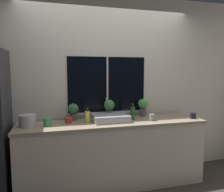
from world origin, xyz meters
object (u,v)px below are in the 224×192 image
at_px(potted_plant_right, 143,106).
at_px(mug_grey, 152,117).
at_px(mug_black, 193,116).
at_px(soap_bottle, 87,116).
at_px(bottle_tall, 133,113).
at_px(potted_plant_center, 109,107).
at_px(potted_plant_left, 73,110).
at_px(mug_green, 47,122).
at_px(sink, 110,118).
at_px(kettle, 27,120).
at_px(mug_red, 69,120).

relative_size(potted_plant_right, mug_grey, 2.84).
bearing_deg(mug_black, soap_bottle, 174.53).
xyz_separation_m(potted_plant_right, bottle_tall, (-0.24, -0.19, -0.06)).
xyz_separation_m(potted_plant_center, potted_plant_right, (0.53, -0.00, -0.00)).
bearing_deg(mug_grey, bottle_tall, 152.08).
xyz_separation_m(potted_plant_left, soap_bottle, (0.17, -0.20, -0.06)).
distance_m(soap_bottle, mug_green, 0.52).
xyz_separation_m(sink, potted_plant_right, (0.56, 0.18, 0.11)).
bearing_deg(kettle, mug_grey, -3.76).
height_order(potted_plant_center, potted_plant_right, potted_plant_center).
distance_m(potted_plant_left, mug_black, 1.72).
relative_size(soap_bottle, kettle, 1.01).
height_order(potted_plant_left, soap_bottle, potted_plant_left).
xyz_separation_m(sink, potted_plant_center, (0.03, 0.18, 0.11)).
relative_size(potted_plant_right, mug_red, 2.82).
distance_m(potted_plant_right, mug_black, 0.73).
bearing_deg(potted_plant_center, potted_plant_right, -0.00).
bearing_deg(mug_grey, kettle, 176.24).
relative_size(potted_plant_left, bottle_tall, 1.02).
height_order(sink, kettle, sink).
bearing_deg(bottle_tall, soap_bottle, -179.16).
bearing_deg(soap_bottle, potted_plant_left, 130.17).
xyz_separation_m(sink, kettle, (-1.07, -0.02, 0.03)).
bearing_deg(kettle, bottle_tall, 0.72).
bearing_deg(bottle_tall, mug_green, -176.58).
xyz_separation_m(potted_plant_right, soap_bottle, (-0.88, -0.20, -0.08)).
bearing_deg(mug_red, kettle, -173.89).
bearing_deg(mug_black, sink, 172.34).
relative_size(bottle_tall, mug_red, 2.46).
bearing_deg(mug_green, mug_red, 21.47).
distance_m(mug_red, kettle, 0.51).
height_order(potted_plant_center, mug_red, potted_plant_center).
relative_size(potted_plant_right, soap_bottle, 1.32).
relative_size(mug_green, kettle, 0.49).
distance_m(sink, mug_red, 0.56).
height_order(mug_red, kettle, kettle).
bearing_deg(mug_red, soap_bottle, -10.79).
bearing_deg(potted_plant_center, mug_grey, -30.83).
height_order(potted_plant_right, mug_grey, potted_plant_right).
relative_size(potted_plant_left, potted_plant_center, 0.87).
bearing_deg(mug_black, mug_red, 173.78).
relative_size(potted_plant_center, mug_black, 3.20).
bearing_deg(potted_plant_right, soap_bottle, -167.22).
bearing_deg(bottle_tall, mug_grey, -27.92).
height_order(bottle_tall, mug_red, bottle_tall).
bearing_deg(potted_plant_left, sink, -20.70).
bearing_deg(potted_plant_left, bottle_tall, -13.19).
bearing_deg(mug_grey, soap_bottle, 172.54).
xyz_separation_m(soap_bottle, mug_red, (-0.24, 0.05, -0.04)).
relative_size(sink, potted_plant_left, 2.06).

